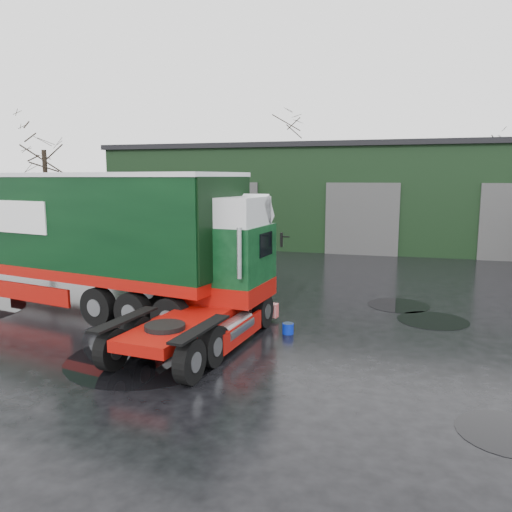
{
  "coord_description": "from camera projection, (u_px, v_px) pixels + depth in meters",
  "views": [
    {
      "loc": [
        4.06,
        -14.15,
        4.3
      ],
      "look_at": [
        -0.52,
        1.63,
        1.7
      ],
      "focal_mm": 35.0,
      "sensor_mm": 36.0,
      "label": 1
    }
  ],
  "objects": [
    {
      "name": "ground",
      "position": [
        258.0,
        320.0,
        15.21
      ],
      "size": [
        100.0,
        100.0,
        0.0
      ],
      "primitive_type": "plane",
      "color": "black"
    },
    {
      "name": "warehouse",
      "position": [
        369.0,
        195.0,
        33.14
      ],
      "size": [
        32.4,
        12.4,
        6.3
      ],
      "color": "black",
      "rests_on": "ground"
    },
    {
      "name": "hero_tractor",
      "position": [
        196.0,
        273.0,
        12.55
      ],
      "size": [
        3.2,
        6.37,
        3.82
      ],
      "primitive_type": null,
      "rotation": [
        0.0,
        0.0,
        -0.1
      ],
      "color": "#0C3719",
      "rests_on": "ground"
    },
    {
      "name": "trailer_left",
      "position": [
        46.0,
        239.0,
        16.93
      ],
      "size": [
        14.73,
        5.72,
        4.48
      ],
      "primitive_type": null,
      "rotation": [
        0.0,
        0.0,
        1.37
      ],
      "color": "silver",
      "rests_on": "ground"
    },
    {
      "name": "wash_bucket",
      "position": [
        288.0,
        329.0,
        13.84
      ],
      "size": [
        0.34,
        0.34,
        0.29
      ],
      "primitive_type": "cylinder",
      "rotation": [
        0.0,
        0.0,
        0.09
      ],
      "color": "#071EA0",
      "rests_on": "ground"
    },
    {
      "name": "tree_left",
      "position": [
        46.0,
        178.0,
        30.61
      ],
      "size": [
        4.4,
        4.4,
        8.5
      ],
      "primitive_type": null,
      "color": "black",
      "rests_on": "ground"
    },
    {
      "name": "tree_back_a",
      "position": [
        286.0,
        172.0,
        44.58
      ],
      "size": [
        4.4,
        4.4,
        9.5
      ],
      "primitive_type": null,
      "color": "black",
      "rests_on": "ground"
    },
    {
      "name": "tree_back_b",
      "position": [
        478.0,
        184.0,
        40.33
      ],
      "size": [
        4.4,
        4.4,
        7.5
      ],
      "primitive_type": null,
      "color": "black",
      "rests_on": "ground"
    },
    {
      "name": "puddle_0",
      "position": [
        145.0,
        358.0,
        11.95
      ],
      "size": [
        3.73,
        3.73,
        0.01
      ],
      "primitive_type": "cylinder",
      "color": "black",
      "rests_on": "ground"
    },
    {
      "name": "puddle_1",
      "position": [
        433.0,
        320.0,
        15.12
      ],
      "size": [
        2.1,
        2.1,
        0.01
      ],
      "primitive_type": "cylinder",
      "color": "black",
      "rests_on": "ground"
    },
    {
      "name": "puddle_3",
      "position": [
        508.0,
        433.0,
        8.47
      ],
      "size": [
        1.7,
        1.7,
        0.01
      ],
      "primitive_type": "cylinder",
      "color": "black",
      "rests_on": "ground"
    },
    {
      "name": "puddle_4",
      "position": [
        398.0,
        305.0,
        16.91
      ],
      "size": [
        2.06,
        2.06,
        0.01
      ],
      "primitive_type": "cylinder",
      "color": "black",
      "rests_on": "ground"
    }
  ]
}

